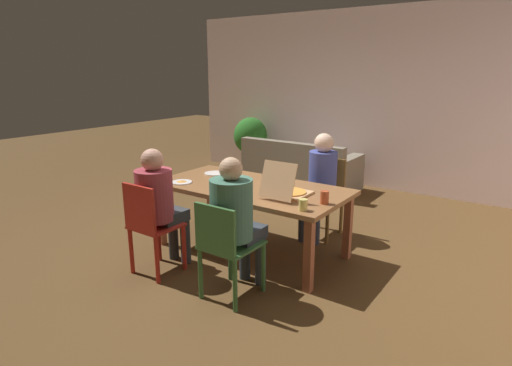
# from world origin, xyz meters

# --- Properties ---
(ground_plane) EXTENTS (20.00, 20.00, 0.00)m
(ground_plane) POSITION_xyz_m (0.00, 0.00, 0.00)
(ground_plane) COLOR brown
(back_wall) EXTENTS (6.74, 0.12, 2.82)m
(back_wall) POSITION_xyz_m (0.00, 3.30, 1.41)
(back_wall) COLOR silver
(back_wall) RESTS_ON ground
(dining_table) EXTENTS (2.00, 1.01, 0.72)m
(dining_table) POSITION_xyz_m (0.00, 0.00, 0.65)
(dining_table) COLOR brown
(dining_table) RESTS_ON ground
(chair_0) EXTENTS (0.41, 0.40, 0.90)m
(chair_0) POSITION_xyz_m (-0.45, -0.98, 0.50)
(chair_0) COLOR #AE251B
(chair_0) RESTS_ON ground
(person_0) EXTENTS (0.34, 0.51, 1.20)m
(person_0) POSITION_xyz_m (-0.45, -0.85, 0.71)
(person_0) COLOR #303438
(person_0) RESTS_ON ground
(chair_1) EXTENTS (0.40, 0.43, 0.89)m
(chair_1) POSITION_xyz_m (0.41, 0.93, 0.49)
(chair_1) COLOR brown
(chair_1) RESTS_ON ground
(person_1) EXTENTS (0.32, 0.50, 1.20)m
(person_1) POSITION_xyz_m (0.41, 0.79, 0.71)
(person_1) COLOR #2F3646
(person_1) RESTS_ON ground
(chair_2) EXTENTS (0.42, 0.46, 0.86)m
(chair_2) POSITION_xyz_m (0.41, -0.93, 0.49)
(chair_2) COLOR #346231
(chair_2) RESTS_ON ground
(person_2) EXTENTS (0.36, 0.53, 1.21)m
(person_2) POSITION_xyz_m (0.41, -0.79, 0.72)
(person_2) COLOR #30373F
(person_2) RESTS_ON ground
(pizza_box_0) EXTENTS (0.35, 0.46, 0.36)m
(pizza_box_0) POSITION_xyz_m (0.50, -0.08, 0.77)
(pizza_box_0) COLOR tan
(pizza_box_0) RESTS_ON dining_table
(plate_0) EXTENTS (0.23, 0.23, 0.01)m
(plate_0) POSITION_xyz_m (-0.64, 0.18, 0.73)
(plate_0) COLOR white
(plate_0) RESTS_ON dining_table
(plate_1) EXTENTS (0.22, 0.22, 0.03)m
(plate_1) POSITION_xyz_m (-0.67, -0.32, 0.73)
(plate_1) COLOR white
(plate_1) RESTS_ON dining_table
(drinking_glass_0) EXTENTS (0.07, 0.07, 0.10)m
(drinking_glass_0) POSITION_xyz_m (0.24, 0.24, 0.78)
(drinking_glass_0) COLOR #B64529
(drinking_glass_0) RESTS_ON dining_table
(drinking_glass_1) EXTENTS (0.08, 0.08, 0.10)m
(drinking_glass_1) POSITION_xyz_m (0.83, -0.38, 0.77)
(drinking_glass_1) COLOR #DACC68
(drinking_glass_1) RESTS_ON dining_table
(drinking_glass_2) EXTENTS (0.08, 0.08, 0.12)m
(drinking_glass_2) POSITION_xyz_m (0.89, -0.11, 0.78)
(drinking_glass_2) COLOR #B54927
(drinking_glass_2) RESTS_ON dining_table
(couch) EXTENTS (1.80, 0.91, 0.80)m
(couch) POSITION_xyz_m (-0.80, 2.51, 0.28)
(couch) COLOR gray
(couch) RESTS_ON ground
(potted_plant) EXTENTS (0.61, 0.61, 1.04)m
(potted_plant) POSITION_xyz_m (-2.05, 2.86, 0.64)
(potted_plant) COLOR #B26F52
(potted_plant) RESTS_ON ground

